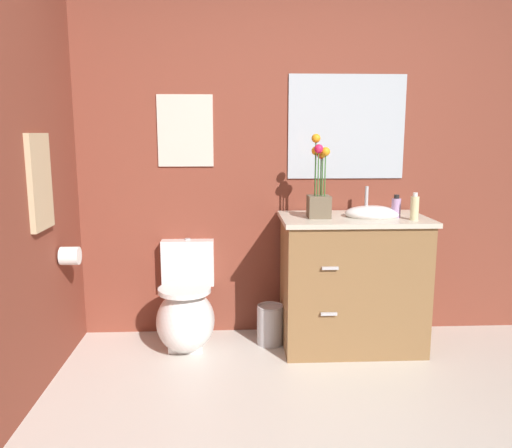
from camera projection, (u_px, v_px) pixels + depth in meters
name	position (u px, v px, depth m)	size (l,w,h in m)	color
wall_back	(324.00, 156.00, 3.53)	(4.63, 0.05, 2.50)	brown
toilet	(186.00, 312.00, 3.37)	(0.38, 0.59, 0.69)	white
vanity_cabinet	(352.00, 280.00, 3.36)	(0.94, 0.56, 1.06)	brown
flower_vase	(319.00, 191.00, 3.22)	(0.14, 0.14, 0.53)	brown
soap_bottle	(415.00, 208.00, 3.14)	(0.05, 0.05, 0.17)	beige
lotion_bottle	(396.00, 207.00, 3.24)	(0.06, 0.06, 0.15)	#B28CBF
trash_bin	(270.00, 324.00, 3.44)	(0.18, 0.18, 0.27)	#B7B7BC
wall_poster	(185.00, 131.00, 3.43)	(0.37, 0.01, 0.48)	beige
wall_mirror	(347.00, 127.00, 3.47)	(0.80, 0.01, 0.70)	#B2BCC6
hanging_towel	(40.00, 182.00, 2.74)	(0.03, 0.28, 0.52)	tan
toilet_paper_roll	(70.00, 256.00, 3.07)	(0.11, 0.11, 0.11)	white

